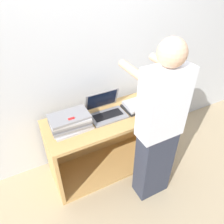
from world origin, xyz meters
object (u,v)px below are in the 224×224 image
(laptop_stack_left, at_px, (70,122))
(laptop_stack_right, at_px, (141,104))
(person, at_px, (158,130))
(laptop_open, at_px, (106,111))

(laptop_stack_left, bearing_deg, laptop_stack_right, -0.06)
(laptop_stack_left, bearing_deg, person, -37.74)
(laptop_stack_left, height_order, laptop_stack_right, laptop_stack_left)
(laptop_open, bearing_deg, person, -65.78)
(laptop_stack_left, relative_size, laptop_stack_right, 1.00)
(laptop_open, bearing_deg, laptop_stack_right, -6.81)
(laptop_stack_right, bearing_deg, person, -107.16)
(laptop_stack_right, height_order, person, person)
(laptop_stack_left, bearing_deg, laptop_open, 6.70)
(laptop_open, bearing_deg, laptop_stack_left, -173.30)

